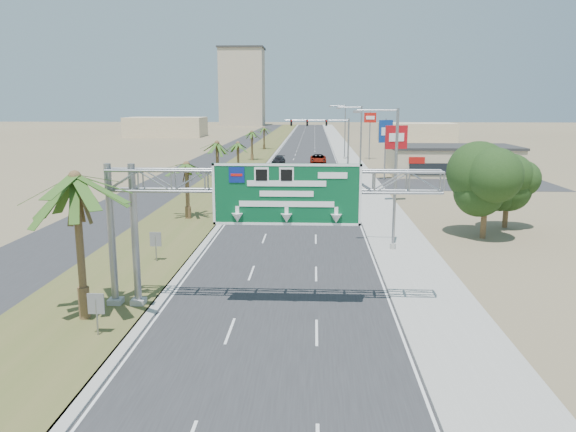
% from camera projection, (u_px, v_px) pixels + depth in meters
% --- Properties ---
extents(ground, '(600.00, 600.00, 0.00)m').
position_uv_depth(ground, '(258.00, 415.00, 18.93)').
color(ground, '#8C7A59').
rests_on(ground, ground).
extents(road, '(12.00, 300.00, 0.02)m').
position_uv_depth(road, '(306.00, 150.00, 126.65)').
color(road, '#28282B').
rests_on(road, ground).
extents(sidewalk_right, '(4.00, 300.00, 0.10)m').
position_uv_depth(sidewalk_right, '(344.00, 150.00, 126.26)').
color(sidewalk_right, '#9E9B93').
rests_on(sidewalk_right, ground).
extents(median_grass, '(7.00, 300.00, 0.12)m').
position_uv_depth(median_grass, '(262.00, 149.00, 127.10)').
color(median_grass, '#4F5525').
rests_on(median_grass, ground).
extents(opposing_road, '(8.00, 300.00, 0.02)m').
position_uv_depth(opposing_road, '(231.00, 149.00, 127.42)').
color(opposing_road, '#28282B').
rests_on(opposing_road, ground).
extents(sign_gantry, '(16.75, 1.24, 7.50)m').
position_uv_depth(sign_gantry, '(255.00, 192.00, 27.51)').
color(sign_gantry, gray).
rests_on(sign_gantry, ground).
extents(palm_near, '(5.70, 5.70, 8.35)m').
position_uv_depth(palm_near, '(75.00, 178.00, 25.82)').
color(palm_near, brown).
rests_on(palm_near, ground).
extents(palm_row_b, '(3.99, 3.99, 5.95)m').
position_uv_depth(palm_row_b, '(186.00, 166.00, 49.73)').
color(palm_row_b, brown).
rests_on(palm_row_b, ground).
extents(palm_row_c, '(3.99, 3.99, 6.75)m').
position_uv_depth(palm_row_c, '(217.00, 144.00, 65.25)').
color(palm_row_c, brown).
rests_on(palm_row_c, ground).
extents(palm_row_d, '(3.99, 3.99, 5.45)m').
position_uv_depth(palm_row_d, '(238.00, 144.00, 83.12)').
color(palm_row_d, brown).
rests_on(palm_row_d, ground).
extents(palm_row_e, '(3.99, 3.99, 6.15)m').
position_uv_depth(palm_row_e, '(252.00, 133.00, 101.60)').
color(palm_row_e, brown).
rests_on(palm_row_e, ground).
extents(palm_row_f, '(3.99, 3.99, 5.75)m').
position_uv_depth(palm_row_f, '(264.00, 129.00, 126.16)').
color(palm_row_f, brown).
rests_on(palm_row_f, ground).
extents(streetlight_near, '(3.27, 0.44, 10.00)m').
position_uv_depth(streetlight_near, '(392.00, 185.00, 39.22)').
color(streetlight_near, gray).
rests_on(streetlight_near, ground).
extents(streetlight_mid, '(3.27, 0.44, 10.00)m').
position_uv_depth(streetlight_mid, '(359.00, 150.00, 68.60)').
color(streetlight_mid, gray).
rests_on(streetlight_mid, ground).
extents(streetlight_far, '(3.27, 0.44, 10.00)m').
position_uv_depth(streetlight_far, '(344.00, 134.00, 103.85)').
color(streetlight_far, gray).
rests_on(streetlight_far, ground).
extents(signal_mast, '(10.28, 0.71, 8.00)m').
position_uv_depth(signal_mast, '(336.00, 139.00, 88.22)').
color(signal_mast, gray).
rests_on(signal_mast, ground).
extents(store_building, '(18.00, 10.00, 4.00)m').
position_uv_depth(store_building, '(452.00, 161.00, 82.17)').
color(store_building, '#C7AE87').
rests_on(store_building, ground).
extents(oak_near, '(4.50, 4.50, 6.80)m').
position_uv_depth(oak_near, '(487.00, 181.00, 42.82)').
color(oak_near, brown).
rests_on(oak_near, ground).
extents(oak_far, '(3.50, 3.50, 5.60)m').
position_uv_depth(oak_far, '(508.00, 183.00, 46.74)').
color(oak_far, brown).
rests_on(oak_far, ground).
extents(median_signback_a, '(0.75, 0.08, 2.08)m').
position_uv_depth(median_signback_a, '(96.00, 307.00, 24.88)').
color(median_signback_a, gray).
rests_on(median_signback_a, ground).
extents(median_signback_b, '(0.75, 0.08, 2.08)m').
position_uv_depth(median_signback_b, '(156.00, 241.00, 36.66)').
color(median_signback_b, gray).
rests_on(median_signback_b, ground).
extents(tower_distant, '(20.00, 16.00, 35.00)m').
position_uv_depth(tower_distant, '(242.00, 88.00, 261.75)').
color(tower_distant, '#B8A78B').
rests_on(tower_distant, ground).
extents(building_distant_left, '(24.00, 14.00, 6.00)m').
position_uv_depth(building_distant_left, '(166.00, 127.00, 177.07)').
color(building_distant_left, '#C7AE87').
rests_on(building_distant_left, ground).
extents(building_distant_right, '(20.00, 12.00, 5.00)m').
position_uv_depth(building_distant_right, '(417.00, 132.00, 154.18)').
color(building_distant_right, '#C7AE87').
rests_on(building_distant_right, ground).
extents(car_left_lane, '(2.34, 5.05, 1.67)m').
position_uv_depth(car_left_lane, '(254.00, 208.00, 51.68)').
color(car_left_lane, black).
rests_on(car_left_lane, ground).
extents(car_mid_lane, '(2.10, 5.03, 1.62)m').
position_uv_depth(car_mid_lane, '(299.00, 174.00, 77.16)').
color(car_mid_lane, '#690C09').
rests_on(car_mid_lane, ground).
extents(car_right_lane, '(2.73, 5.91, 1.64)m').
position_uv_depth(car_right_lane, '(318.00, 159.00, 96.77)').
color(car_right_lane, gray).
rests_on(car_right_lane, ground).
extents(car_far, '(2.25, 4.96, 1.41)m').
position_uv_depth(car_far, '(279.00, 160.00, 96.10)').
color(car_far, black).
rests_on(car_far, ground).
extents(pole_sign_red_near, '(2.36, 1.08, 8.29)m').
position_uv_depth(pole_sign_red_near, '(396.00, 141.00, 57.75)').
color(pole_sign_red_near, gray).
rests_on(pole_sign_red_near, ground).
extents(pole_sign_blue, '(1.94, 1.11, 8.32)m').
position_uv_depth(pole_sign_blue, '(386.00, 134.00, 75.45)').
color(pole_sign_blue, gray).
rests_on(pole_sign_blue, ground).
extents(pole_sign_red_far, '(2.22, 0.58, 8.83)m').
position_uv_depth(pole_sign_red_far, '(370.00, 122.00, 103.12)').
color(pole_sign_red_far, gray).
rests_on(pole_sign_red_far, ground).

